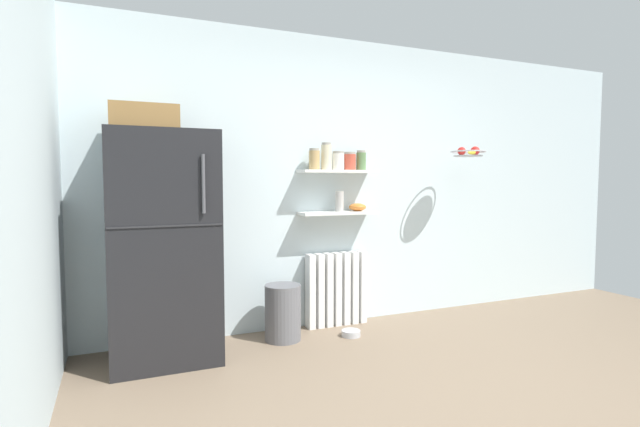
# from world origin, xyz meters

# --- Properties ---
(ground_plane) EXTENTS (7.04, 7.04, 0.00)m
(ground_plane) POSITION_xyz_m (0.00, 0.50, 0.00)
(ground_plane) COLOR #7A6651
(back_wall) EXTENTS (7.04, 0.10, 2.60)m
(back_wall) POSITION_xyz_m (0.00, 2.05, 1.30)
(back_wall) COLOR silver
(back_wall) RESTS_ON ground_plane
(side_wall_left) EXTENTS (0.10, 4.80, 2.60)m
(side_wall_left) POSITION_xyz_m (-2.25, 0.60, 1.30)
(side_wall_left) COLOR silver
(side_wall_left) RESTS_ON ground_plane
(refrigerator) EXTENTS (0.75, 0.69, 1.84)m
(refrigerator) POSITION_xyz_m (-1.54, 1.67, 0.87)
(refrigerator) COLOR black
(refrigerator) RESTS_ON ground_plane
(radiator) EXTENTS (0.57, 0.12, 0.66)m
(radiator) POSITION_xyz_m (-0.01, 1.92, 0.33)
(radiator) COLOR white
(radiator) RESTS_ON ground_plane
(wall_shelf_lower) EXTENTS (0.72, 0.22, 0.02)m
(wall_shelf_lower) POSITION_xyz_m (-0.01, 1.89, 1.03)
(wall_shelf_lower) COLOR white
(wall_shelf_upper) EXTENTS (0.72, 0.22, 0.02)m
(wall_shelf_upper) POSITION_xyz_m (-0.01, 1.89, 1.40)
(wall_shelf_upper) COLOR white
(storage_jar_0) EXTENTS (0.10, 0.10, 0.19)m
(storage_jar_0) POSITION_xyz_m (-0.24, 1.89, 1.50)
(storage_jar_0) COLOR tan
(storage_jar_0) RESTS_ON wall_shelf_upper
(storage_jar_1) EXTENTS (0.09, 0.09, 0.24)m
(storage_jar_1) POSITION_xyz_m (-0.12, 1.89, 1.53)
(storage_jar_1) COLOR beige
(storage_jar_1) RESTS_ON wall_shelf_upper
(storage_jar_2) EXTENTS (0.11, 0.11, 0.17)m
(storage_jar_2) POSITION_xyz_m (-0.01, 1.89, 1.49)
(storage_jar_2) COLOR silver
(storage_jar_2) RESTS_ON wall_shelf_upper
(storage_jar_3) EXTENTS (0.11, 0.11, 0.16)m
(storage_jar_3) POSITION_xyz_m (0.11, 1.89, 1.49)
(storage_jar_3) COLOR #C64C38
(storage_jar_3) RESTS_ON wall_shelf_upper
(storage_jar_4) EXTENTS (0.09, 0.09, 0.18)m
(storage_jar_4) POSITION_xyz_m (0.22, 1.89, 1.50)
(storage_jar_4) COLOR #5B7F4C
(storage_jar_4) RESTS_ON wall_shelf_upper
(vase) EXTENTS (0.08, 0.08, 0.18)m
(vase) POSITION_xyz_m (0.01, 1.89, 1.13)
(vase) COLOR #B2ADA8
(vase) RESTS_ON wall_shelf_lower
(shelf_bowl) EXTENTS (0.16, 0.16, 0.07)m
(shelf_bowl) POSITION_xyz_m (0.19, 1.89, 1.08)
(shelf_bowl) COLOR orange
(shelf_bowl) RESTS_ON wall_shelf_lower
(trash_bin) EXTENTS (0.30, 0.30, 0.46)m
(trash_bin) POSITION_xyz_m (-0.59, 1.71, 0.23)
(trash_bin) COLOR slate
(trash_bin) RESTS_ON ground_plane
(pet_food_bowl) EXTENTS (0.16, 0.16, 0.05)m
(pet_food_bowl) POSITION_xyz_m (-0.03, 1.58, 0.03)
(pet_food_bowl) COLOR #B7B7BC
(pet_food_bowl) RESTS_ON ground_plane
(hanging_fruit_basket) EXTENTS (0.33, 0.33, 0.10)m
(hanging_fruit_basket) POSITION_xyz_m (1.23, 1.63, 1.58)
(hanging_fruit_basket) COLOR #B2B2B7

